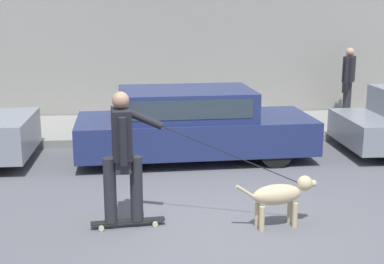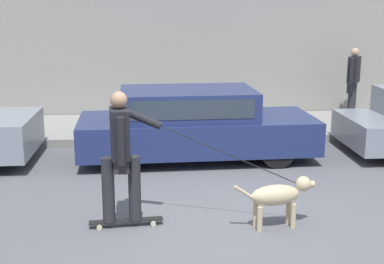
# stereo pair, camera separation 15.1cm
# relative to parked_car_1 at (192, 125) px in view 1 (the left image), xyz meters

# --- Properties ---
(ground_plane) EXTENTS (36.00, 36.00, 0.00)m
(ground_plane) POSITION_rel_parked_car_1_xyz_m (-0.14, -3.15, -0.64)
(ground_plane) COLOR #545459
(back_wall) EXTENTS (32.00, 0.30, 5.64)m
(back_wall) POSITION_rel_parked_car_1_xyz_m (-0.14, 3.72, 2.18)
(back_wall) COLOR gray
(back_wall) RESTS_ON ground_plane
(sidewalk_curb) EXTENTS (30.00, 2.55, 0.16)m
(sidewalk_curb) POSITION_rel_parked_car_1_xyz_m (-0.14, 2.28, -0.56)
(sidewalk_curb) COLOR gray
(sidewalk_curb) RESTS_ON ground_plane
(parked_car_1) EXTENTS (4.35, 1.84, 1.31)m
(parked_car_1) POSITION_rel_parked_car_1_xyz_m (0.00, 0.00, 0.00)
(parked_car_1) COLOR black
(parked_car_1) RESTS_ON ground_plane
(dog) EXTENTS (1.08, 0.37, 0.65)m
(dog) POSITION_rel_parked_car_1_xyz_m (0.81, -3.24, -0.22)
(dog) COLOR tan
(dog) RESTS_ON ground_plane
(skateboarder) EXTENTS (2.76, 0.66, 1.76)m
(skateboarder) POSITION_rel_parked_car_1_xyz_m (-1.17, -3.07, 0.36)
(skateboarder) COLOR beige
(skateboarder) RESTS_ON ground_plane
(pedestrian_with_bag) EXTENTS (0.49, 0.66, 1.65)m
(pedestrian_with_bag) POSITION_rel_parked_car_1_xyz_m (4.02, 2.74, 0.43)
(pedestrian_with_bag) COLOR #28282D
(pedestrian_with_bag) RESTS_ON sidewalk_curb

